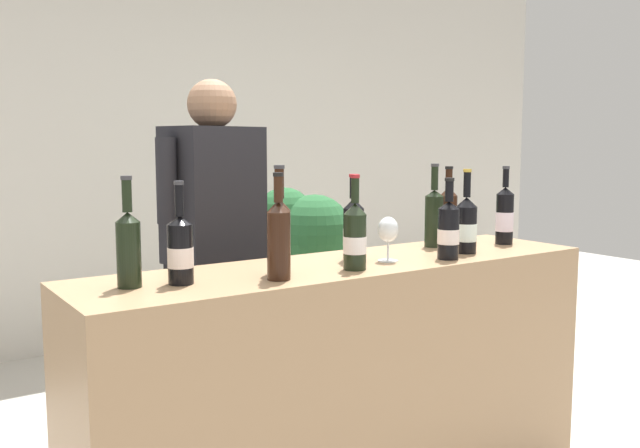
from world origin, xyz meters
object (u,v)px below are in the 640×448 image
object	(u,v)px
wine_bottle_10	(355,236)
wine_bottle_6	(448,230)
person_server	(215,279)
wine_bottle_5	(180,250)
wine_glass	(388,231)
potted_shrub	(296,257)
wine_bottle_8	(466,225)
wine_bottle_4	(280,232)
wine_bottle_9	(434,216)
wine_bottle_2	(279,238)
wine_bottle_3	(505,216)
wine_bottle_0	(354,229)
wine_bottle_7	(128,246)
wine_bottle_1	(448,215)

from	to	relation	value
wine_bottle_10	wine_bottle_6	bearing A→B (deg)	-3.19
wine_bottle_6	person_server	xyz separation A→B (m)	(-0.60, 0.75, -0.24)
wine_bottle_5	wine_bottle_6	distance (m)	1.02
wine_bottle_5	wine_glass	size ratio (longest dim) A/B	1.93
potted_shrub	wine_glass	bearing A→B (deg)	-107.25
wine_bottle_6	wine_bottle_8	distance (m)	0.17
wine_bottle_4	wine_bottle_8	world-z (taller)	wine_bottle_4
wine_bottle_6	wine_bottle_9	xyz separation A→B (m)	(0.17, 0.26, 0.02)
wine_bottle_6	wine_bottle_2	bearing A→B (deg)	178.48
wine_bottle_2	wine_bottle_5	world-z (taller)	wine_bottle_2
person_server	wine_glass	bearing A→B (deg)	-59.91
wine_bottle_3	wine_bottle_5	world-z (taller)	wine_bottle_3
wine_bottle_5	potted_shrub	size ratio (longest dim) A/B	0.29
wine_bottle_2	wine_bottle_3	xyz separation A→B (m)	(1.20, 0.12, -0.01)
wine_bottle_0	wine_bottle_4	bearing A→B (deg)	-168.93
wine_bottle_9	person_server	bearing A→B (deg)	147.43
wine_bottle_4	wine_bottle_10	world-z (taller)	wine_bottle_4
wine_bottle_5	potted_shrub	world-z (taller)	wine_bottle_5
wine_bottle_0	wine_bottle_7	bearing A→B (deg)	-179.57
wine_bottle_0	wine_bottle_8	distance (m)	0.49
wine_bottle_2	wine_bottle_8	world-z (taller)	wine_bottle_2
person_server	wine_bottle_10	bearing A→B (deg)	-75.72
wine_bottle_2	wine_bottle_9	size ratio (longest dim) A/B	0.98
wine_bottle_10	wine_glass	xyz separation A→B (m)	(0.20, 0.06, -0.00)
wine_bottle_7	potted_shrub	size ratio (longest dim) A/B	0.30
wine_bottle_8	wine_glass	size ratio (longest dim) A/B	2.01
potted_shrub	wine_bottle_10	bearing A→B (deg)	-114.03
wine_bottle_9	wine_bottle_6	bearing A→B (deg)	-123.25
wine_bottle_0	person_server	distance (m)	0.69
wine_bottle_6	wine_bottle_9	bearing A→B (deg)	56.75
wine_glass	potted_shrub	distance (m)	1.36
wine_bottle_9	wine_bottle_7	bearing A→B (deg)	-176.28
wine_bottle_1	wine_bottle_2	distance (m)	1.05
wine_bottle_0	potted_shrub	bearing A→B (deg)	67.62
wine_bottle_1	person_server	xyz separation A→B (m)	(-0.90, 0.45, -0.26)
wine_bottle_1	potted_shrub	size ratio (longest dim) A/B	0.30
wine_glass	wine_bottle_0	bearing A→B (deg)	135.36
wine_bottle_0	wine_bottle_3	size ratio (longest dim) A/B	0.96
wine_bottle_3	wine_bottle_9	world-z (taller)	wine_bottle_9
wine_bottle_4	person_server	xyz separation A→B (m)	(0.07, 0.64, -0.27)
wine_bottle_2	wine_bottle_10	bearing A→B (deg)	0.79
wine_bottle_3	wine_bottle_9	xyz separation A→B (m)	(-0.31, 0.11, 0.01)
wine_bottle_0	potted_shrub	distance (m)	1.31
wine_bottle_5	potted_shrub	bearing A→B (deg)	45.91
wine_bottle_2	wine_bottle_9	distance (m)	0.92
wine_glass	person_server	bearing A→B (deg)	120.09
wine_bottle_5	wine_bottle_7	xyz separation A→B (m)	(-0.15, 0.04, 0.02)
wine_bottle_3	potted_shrub	distance (m)	1.29
wine_bottle_0	wine_bottle_3	distance (m)	0.79
wine_bottle_3	wine_glass	world-z (taller)	wine_bottle_3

